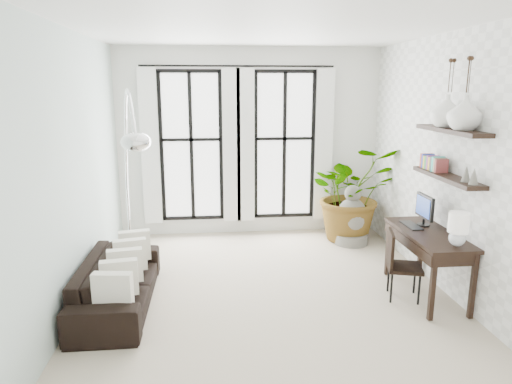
{
  "coord_description": "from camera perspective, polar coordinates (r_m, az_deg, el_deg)",
  "views": [
    {
      "loc": [
        -0.67,
        -5.33,
        2.54
      ],
      "look_at": [
        -0.11,
        0.3,
        1.24
      ],
      "focal_mm": 32.0,
      "sensor_mm": 36.0,
      "label": 1
    }
  ],
  "objects": [
    {
      "name": "floor",
      "position": [
        5.94,
        1.35,
        -12.33
      ],
      "size": [
        5.0,
        5.0,
        0.0
      ],
      "primitive_type": "plane",
      "color": "#BDAC96",
      "rests_on": "ground"
    },
    {
      "name": "ceiling",
      "position": [
        5.42,
        1.54,
        19.97
      ],
      "size": [
        5.0,
        5.0,
        0.0
      ],
      "primitive_type": "plane",
      "color": "white",
      "rests_on": "wall_back"
    },
    {
      "name": "wall_left",
      "position": [
        5.64,
        -21.89,
        2.45
      ],
      "size": [
        0.0,
        5.0,
        5.0
      ],
      "primitive_type": "plane",
      "rotation": [
        1.57,
        0.0,
        1.57
      ],
      "color": "silver",
      "rests_on": "floor"
    },
    {
      "name": "wall_right",
      "position": [
        6.15,
        22.76,
        3.17
      ],
      "size": [
        0.0,
        5.0,
        5.0
      ],
      "primitive_type": "plane",
      "rotation": [
        1.57,
        0.0,
        -1.57
      ],
      "color": "white",
      "rests_on": "floor"
    },
    {
      "name": "wall_back",
      "position": [
        7.92,
        -0.8,
        6.14
      ],
      "size": [
        4.5,
        0.0,
        4.5
      ],
      "primitive_type": "plane",
      "rotation": [
        1.57,
        0.0,
        0.0
      ],
      "color": "white",
      "rests_on": "floor"
    },
    {
      "name": "windows",
      "position": [
        7.84,
        -2.22,
        5.77
      ],
      "size": [
        3.26,
        0.13,
        2.65
      ],
      "color": "white",
      "rests_on": "wall_back"
    },
    {
      "name": "wall_shelves",
      "position": [
        5.86,
        22.76,
        4.0
      ],
      "size": [
        0.25,
        1.3,
        0.6
      ],
      "color": "black",
      "rests_on": "wall_right"
    },
    {
      "name": "sofa",
      "position": [
        5.72,
        -16.91,
        -10.79
      ],
      "size": [
        0.77,
        1.97,
        0.58
      ],
      "primitive_type": "imported",
      "rotation": [
        0.0,
        0.0,
        1.57
      ],
      "color": "black",
      "rests_on": "floor"
    },
    {
      "name": "throw_pillows",
      "position": [
        5.62,
        -16.04,
        -8.82
      ],
      "size": [
        0.4,
        1.52,
        0.4
      ],
      "color": "silver",
      "rests_on": "sofa"
    },
    {
      "name": "plant",
      "position": [
        7.82,
        11.88,
        -0.12
      ],
      "size": [
        1.56,
        1.38,
        1.62
      ],
      "primitive_type": "imported",
      "rotation": [
        0.0,
        0.0,
        0.09
      ],
      "color": "#2D7228",
      "rests_on": "floor"
    },
    {
      "name": "desk",
      "position": [
        5.92,
        20.9,
        -5.44
      ],
      "size": [
        0.59,
        1.39,
        1.21
      ],
      "color": "black",
      "rests_on": "floor"
    },
    {
      "name": "desk_chair",
      "position": [
        5.87,
        17.37,
        -8.21
      ],
      "size": [
        0.49,
        0.49,
        0.84
      ],
      "rotation": [
        0.0,
        0.0,
        -0.27
      ],
      "color": "black",
      "rests_on": "floor"
    },
    {
      "name": "arc_lamp",
      "position": [
        6.02,
        -15.61,
        6.89
      ],
      "size": [
        0.76,
        1.8,
        2.52
      ],
      "color": "silver",
      "rests_on": "floor"
    },
    {
      "name": "buddha",
      "position": [
        7.69,
        11.88,
        -3.34
      ],
      "size": [
        0.55,
        0.55,
        0.99
      ],
      "color": "slate",
      "rests_on": "floor"
    },
    {
      "name": "vase_a",
      "position": [
        5.56,
        24.65,
        8.99
      ],
      "size": [
        0.37,
        0.37,
        0.38
      ],
      "primitive_type": "imported",
      "color": "white",
      "rests_on": "shelf_upper"
    },
    {
      "name": "vase_b",
      "position": [
        5.91,
        22.71,
        9.33
      ],
      "size": [
        0.37,
        0.37,
        0.38
      ],
      "primitive_type": "imported",
      "color": "white",
      "rests_on": "shelf_upper"
    }
  ]
}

